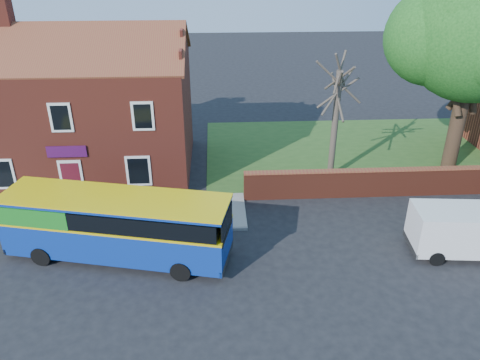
{
  "coord_description": "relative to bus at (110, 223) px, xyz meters",
  "views": [
    {
      "loc": [
        0.59,
        -14.83,
        12.21
      ],
      "look_at": [
        1.69,
        5.0,
        2.17
      ],
      "focal_mm": 35.0,
      "sensor_mm": 36.0,
      "label": 1
    }
  ],
  "objects": [
    {
      "name": "ground",
      "position": [
        3.98,
        -2.27,
        -1.66
      ],
      "size": [
        120.0,
        120.0,
        0.0
      ],
      "primitive_type": "plane",
      "color": "black",
      "rests_on": "ground"
    },
    {
      "name": "pavement",
      "position": [
        -3.02,
        3.48,
        -1.6
      ],
      "size": [
        18.0,
        3.5,
        0.12
      ],
      "primitive_type": "cube",
      "color": "gray",
      "rests_on": "ground"
    },
    {
      "name": "kerb",
      "position": [
        -3.02,
        1.73,
        -1.59
      ],
      "size": [
        18.0,
        0.15,
        0.14
      ],
      "primitive_type": "cube",
      "color": "slate",
      "rests_on": "ground"
    },
    {
      "name": "grass_strip",
      "position": [
        16.98,
        10.73,
        -1.64
      ],
      "size": [
        26.0,
        12.0,
        0.04
      ],
      "primitive_type": "cube",
      "color": "#426B28",
      "rests_on": "ground"
    },
    {
      "name": "shop_building",
      "position": [
        -3.04,
        9.22,
        1.75
      ],
      "size": [
        12.3,
        8.13,
        10.5
      ],
      "color": "maroon",
      "rests_on": "ground"
    },
    {
      "name": "boundary_wall",
      "position": [
        16.98,
        4.73,
        -0.85
      ],
      "size": [
        22.0,
        0.38,
        1.6
      ],
      "color": "maroon",
      "rests_on": "ground"
    },
    {
      "name": "bus",
      "position": [
        0.0,
        0.0,
        0.0
      ],
      "size": [
        9.87,
        4.49,
        2.92
      ],
      "rotation": [
        0.0,
        0.0,
        -0.22
      ],
      "color": "#0D3198",
      "rests_on": "ground"
    },
    {
      "name": "van_near",
      "position": [
        15.45,
        -0.66,
        -0.45
      ],
      "size": [
        5.08,
        2.4,
        2.16
      ],
      "rotation": [
        0.0,
        0.0,
        -0.09
      ],
      "color": "white",
      "rests_on": "ground"
    },
    {
      "name": "large_tree",
      "position": [
        18.84,
        8.31,
        6.19
      ],
      "size": [
        9.83,
        7.78,
        11.99
      ],
      "color": "black",
      "rests_on": "ground"
    },
    {
      "name": "bare_tree",
      "position": [
        11.21,
        7.16,
        1.86
      ],
      "size": [
        2.57,
        3.07,
        6.86
      ],
      "color": "#4C4238",
      "rests_on": "ground"
    }
  ]
}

